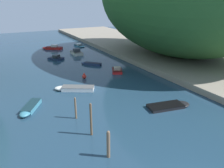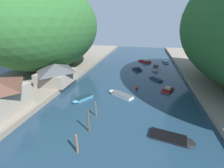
{
  "view_description": "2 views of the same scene",
  "coord_description": "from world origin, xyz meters",
  "px_view_note": "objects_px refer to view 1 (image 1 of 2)",
  "views": [
    {
      "loc": [
        -10.9,
        -7.07,
        13.1
      ],
      "look_at": [
        1.76,
        16.52,
        2.71
      ],
      "focal_mm": 35.0,
      "sensor_mm": 36.0,
      "label": 1
    },
    {
      "loc": [
        3.29,
        -5.39,
        14.48
      ],
      "look_at": [
        -2.96,
        22.58,
        2.77
      ],
      "focal_mm": 24.0,
      "sensor_mm": 36.0,
      "label": 2
    }
  ],
  "objects_px": {
    "boat_red_skiff": "(52,48)",
    "boat_far_right_bank": "(90,64)",
    "boat_cabin_cruiser": "(30,108)",
    "boat_navy_launch": "(117,70)",
    "boat_moored_right": "(80,46)",
    "channel_buoy_near": "(84,76)",
    "boat_small_dinghy": "(76,52)",
    "boat_open_rowboat": "(55,58)",
    "boat_white_cruiser": "(170,106)",
    "boat_far_upstream": "(73,88)"
  },
  "relations": [
    {
      "from": "boat_cabin_cruiser",
      "to": "boat_moored_right",
      "type": "bearing_deg",
      "value": -88.23
    },
    {
      "from": "boat_open_rowboat",
      "to": "channel_buoy_near",
      "type": "xyz_separation_m",
      "value": [
        1.15,
        -15.76,
        0.1
      ]
    },
    {
      "from": "boat_red_skiff",
      "to": "boat_open_rowboat",
      "type": "height_order",
      "value": "boat_red_skiff"
    },
    {
      "from": "boat_white_cruiser",
      "to": "boat_navy_launch",
      "type": "relative_size",
      "value": 1.38
    },
    {
      "from": "boat_far_right_bank",
      "to": "boat_moored_right",
      "type": "distance_m",
      "value": 20.24
    },
    {
      "from": "boat_small_dinghy",
      "to": "boat_far_upstream",
      "type": "xyz_separation_m",
      "value": [
        -8.51,
        -22.83,
        -0.17
      ]
    },
    {
      "from": "boat_red_skiff",
      "to": "channel_buoy_near",
      "type": "relative_size",
      "value": 4.96
    },
    {
      "from": "boat_small_dinghy",
      "to": "boat_moored_right",
      "type": "distance_m",
      "value": 9.54
    },
    {
      "from": "boat_navy_launch",
      "to": "boat_moored_right",
      "type": "relative_size",
      "value": 0.97
    },
    {
      "from": "boat_white_cruiser",
      "to": "boat_navy_launch",
      "type": "height_order",
      "value": "boat_navy_launch"
    },
    {
      "from": "boat_far_upstream",
      "to": "boat_moored_right",
      "type": "relative_size",
      "value": 1.35
    },
    {
      "from": "channel_buoy_near",
      "to": "boat_white_cruiser",
      "type": "bearing_deg",
      "value": -69.45
    },
    {
      "from": "boat_cabin_cruiser",
      "to": "boat_far_upstream",
      "type": "bearing_deg",
      "value": -120.6
    },
    {
      "from": "boat_cabin_cruiser",
      "to": "boat_far_right_bank",
      "type": "bearing_deg",
      "value": -102.72
    },
    {
      "from": "boat_white_cruiser",
      "to": "boat_small_dinghy",
      "type": "bearing_deg",
      "value": -167.74
    },
    {
      "from": "boat_navy_launch",
      "to": "channel_buoy_near",
      "type": "distance_m",
      "value": 7.22
    },
    {
      "from": "boat_far_upstream",
      "to": "boat_cabin_cruiser",
      "type": "bearing_deg",
      "value": 148.37
    },
    {
      "from": "boat_red_skiff",
      "to": "boat_navy_launch",
      "type": "xyz_separation_m",
      "value": [
        6.1,
        -26.48,
        -0.1
      ]
    },
    {
      "from": "boat_small_dinghy",
      "to": "boat_far_right_bank",
      "type": "height_order",
      "value": "boat_small_dinghy"
    },
    {
      "from": "boat_cabin_cruiser",
      "to": "boat_navy_launch",
      "type": "xyz_separation_m",
      "value": [
        17.62,
        8.82,
        0.03
      ]
    },
    {
      "from": "boat_red_skiff",
      "to": "boat_white_cruiser",
      "type": "bearing_deg",
      "value": -138.57
    },
    {
      "from": "boat_far_right_bank",
      "to": "boat_far_upstream",
      "type": "bearing_deg",
      "value": -166.08
    },
    {
      "from": "channel_buoy_near",
      "to": "boat_far_upstream",
      "type": "bearing_deg",
      "value": -129.76
    },
    {
      "from": "boat_navy_launch",
      "to": "channel_buoy_near",
      "type": "xyz_separation_m",
      "value": [
        -7.16,
        -0.89,
        0.11
      ]
    },
    {
      "from": "boat_small_dinghy",
      "to": "boat_white_cruiser",
      "type": "relative_size",
      "value": 0.87
    },
    {
      "from": "boat_open_rowboat",
      "to": "boat_far_right_bank",
      "type": "bearing_deg",
      "value": -92.1
    },
    {
      "from": "boat_moored_right",
      "to": "boat_far_right_bank",
      "type": "bearing_deg",
      "value": 68.86
    },
    {
      "from": "boat_moored_right",
      "to": "boat_navy_launch",
      "type": "bearing_deg",
      "value": 78.17
    },
    {
      "from": "boat_small_dinghy",
      "to": "boat_open_rowboat",
      "type": "distance_m",
      "value": 6.87
    },
    {
      "from": "boat_far_upstream",
      "to": "boat_moored_right",
      "type": "distance_m",
      "value": 33.87
    },
    {
      "from": "boat_moored_right",
      "to": "boat_open_rowboat",
      "type": "bearing_deg",
      "value": 40.54
    },
    {
      "from": "boat_far_right_bank",
      "to": "boat_small_dinghy",
      "type": "bearing_deg",
      "value": 44.35
    },
    {
      "from": "boat_navy_launch",
      "to": "boat_far_upstream",
      "type": "bearing_deg",
      "value": -128.03
    },
    {
      "from": "boat_white_cruiser",
      "to": "boat_far_upstream",
      "type": "relative_size",
      "value": 0.99
    },
    {
      "from": "boat_cabin_cruiser",
      "to": "boat_white_cruiser",
      "type": "distance_m",
      "value": 18.01
    },
    {
      "from": "boat_cabin_cruiser",
      "to": "boat_moored_right",
      "type": "relative_size",
      "value": 1.04
    },
    {
      "from": "boat_cabin_cruiser",
      "to": "boat_moored_right",
      "type": "distance_m",
      "value": 40.32
    },
    {
      "from": "channel_buoy_near",
      "to": "boat_cabin_cruiser",
      "type": "bearing_deg",
      "value": -142.82
    },
    {
      "from": "boat_red_skiff",
      "to": "boat_white_cruiser",
      "type": "distance_m",
      "value": 43.22
    },
    {
      "from": "boat_red_skiff",
      "to": "boat_far_right_bank",
      "type": "xyz_separation_m",
      "value": [
        3.35,
        -19.76,
        -0.18
      ]
    },
    {
      "from": "boat_cabin_cruiser",
      "to": "boat_navy_launch",
      "type": "bearing_deg",
      "value": -122.38
    },
    {
      "from": "boat_small_dinghy",
      "to": "channel_buoy_near",
      "type": "distance_m",
      "value": 19.36
    },
    {
      "from": "boat_cabin_cruiser",
      "to": "boat_far_right_bank",
      "type": "height_order",
      "value": "boat_cabin_cruiser"
    },
    {
      "from": "boat_open_rowboat",
      "to": "boat_cabin_cruiser",
      "type": "bearing_deg",
      "value": -147.81
    },
    {
      "from": "boat_red_skiff",
      "to": "boat_small_dinghy",
      "type": "bearing_deg",
      "value": -120.17
    },
    {
      "from": "boat_red_skiff",
      "to": "boat_navy_launch",
      "type": "bearing_deg",
      "value": -131.94
    },
    {
      "from": "boat_white_cruiser",
      "to": "boat_navy_launch",
      "type": "bearing_deg",
      "value": -173.62
    },
    {
      "from": "boat_cabin_cruiser",
      "to": "boat_small_dinghy",
      "type": "relative_size",
      "value": 0.88
    },
    {
      "from": "boat_cabin_cruiser",
      "to": "boat_far_right_bank",
      "type": "xyz_separation_m",
      "value": [
        14.87,
        15.53,
        -0.05
      ]
    },
    {
      "from": "boat_white_cruiser",
      "to": "boat_far_right_bank",
      "type": "distance_m",
      "value": 23.23
    }
  ]
}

